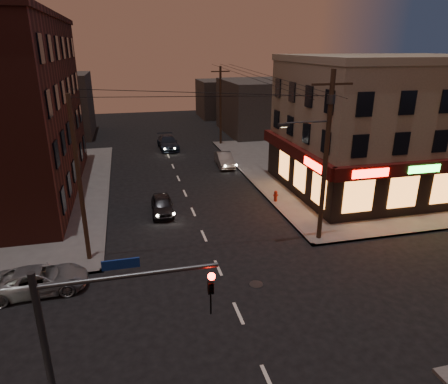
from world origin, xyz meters
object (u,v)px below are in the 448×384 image
object	(u,v)px
suv_cross	(39,280)
sedan_far	(168,143)
sedan_near	(162,205)
sedan_mid	(224,160)
fire_hydrant	(276,195)

from	to	relation	value
suv_cross	sedan_far	xyz separation A→B (m)	(9.26, 27.30, 0.13)
sedan_near	sedan_mid	bearing A→B (deg)	57.81
sedan_far	fire_hydrant	size ratio (longest dim) A/B	6.11
suv_cross	fire_hydrant	size ratio (longest dim) A/B	5.32
sedan_mid	sedan_far	bearing A→B (deg)	122.12
sedan_far	fire_hydrant	world-z (taller)	sedan_far
fire_hydrant	sedan_far	bearing A→B (deg)	107.65
suv_cross	sedan_mid	size ratio (longest dim) A/B	1.09
sedan_mid	sedan_far	world-z (taller)	sedan_far
suv_cross	sedan_mid	xyz separation A→B (m)	(13.92, 18.80, 0.05)
fire_hydrant	suv_cross	bearing A→B (deg)	-151.71
sedan_far	fire_hydrant	bearing A→B (deg)	-74.27
sedan_near	fire_hydrant	bearing A→B (deg)	1.98
sedan_near	sedan_mid	distance (m)	12.75
sedan_far	suv_cross	bearing A→B (deg)	-110.65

